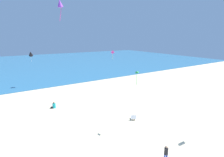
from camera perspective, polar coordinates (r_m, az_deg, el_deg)
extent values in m
plane|color=beige|center=(21.15, -3.21, -9.96)|extent=(120.00, 120.00, 0.00)
cube|color=teal|center=(60.73, -23.18, 4.74)|extent=(120.00, 60.00, 0.05)
cube|color=white|center=(18.57, 7.23, -13.04)|extent=(0.73, 0.70, 0.03)
cube|color=white|center=(18.25, 7.33, -12.87)|extent=(0.57, 0.47, 0.40)
cylinder|color=#B7B7BC|center=(18.71, 6.31, -13.09)|extent=(0.02, 0.02, 0.17)
cylinder|color=#B7B7BC|center=(18.77, 8.03, -13.06)|extent=(0.02, 0.02, 0.17)
cylinder|color=#19ADB2|center=(22.23, -19.00, -8.70)|extent=(0.45, 0.45, 0.59)
sphere|color=#A87A5B|center=(22.09, -19.09, -7.74)|extent=(0.24, 0.24, 0.24)
cube|color=black|center=(22.31, -19.57, -9.25)|extent=(0.48, 0.37, 0.17)
cylinder|color=black|center=(13.12, 17.86, -22.34)|extent=(0.37, 0.37, 0.51)
sphere|color=tan|center=(12.93, 17.98, -21.12)|extent=(0.19, 0.19, 0.19)
cube|color=#DB3DA8|center=(34.19, 0.23, 8.90)|extent=(0.75, 0.28, 0.78)
cylinder|color=yellow|center=(34.28, 0.22, 7.48)|extent=(0.06, 0.16, 1.15)
pyramid|color=green|center=(14.85, 8.26, 2.17)|extent=(0.33, 0.40, 0.24)
cylinder|color=green|center=(15.03, 8.27, -0.49)|extent=(0.09, 0.04, 0.94)
cone|color=black|center=(31.74, -25.82, 7.60)|extent=(0.89, 1.13, 1.04)
cylinder|color=white|center=(31.83, -25.66, 6.09)|extent=(0.06, 0.14, 1.02)
cone|color=purple|center=(12.65, -17.23, 23.13)|extent=(0.47, 0.42, 0.51)
cylinder|color=#DB3DA8|center=(12.55, -17.00, 20.18)|extent=(0.20, 0.05, 0.92)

